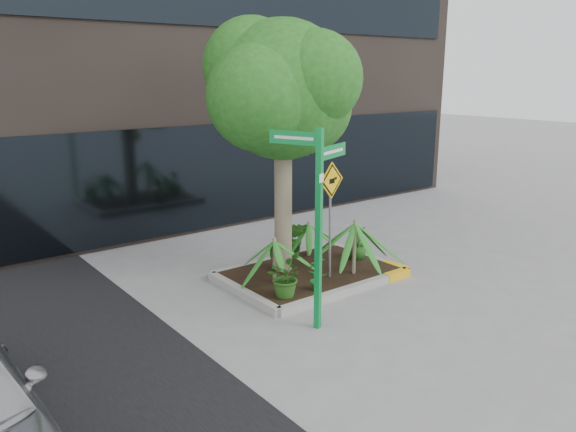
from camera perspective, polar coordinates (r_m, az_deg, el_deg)
ground at (r=10.84m, az=2.48°, el=-6.91°), size 80.00×80.00×0.00m
planter at (r=11.14m, az=2.49°, el=-5.76°), size 3.35×2.36×0.15m
tree at (r=10.53m, az=-0.59°, el=12.65°), size 3.30×2.93×4.95m
palm_front at (r=10.73m, az=6.83°, el=-0.73°), size 1.21×1.21×1.34m
palm_left at (r=10.24m, az=-1.40°, el=-2.54°), size 0.97×0.97×1.08m
palm_back at (r=11.80m, az=2.10°, el=-0.81°), size 0.84×0.84×0.93m
shrub_a at (r=9.74m, az=-0.40°, el=-6.13°), size 0.94×0.94×0.74m
shrub_b at (r=11.77m, az=7.13°, el=-2.64°), size 0.57×0.57×0.72m
shrub_c at (r=10.05m, az=2.87°, el=-5.80°), size 0.34×0.34×0.64m
shrub_d at (r=11.81m, az=0.77°, el=-2.40°), size 0.52×0.52×0.75m
street_sign_post at (r=8.52m, az=2.99°, el=0.91°), size 1.15×0.89×3.15m
cattle_sign at (r=10.37m, az=4.39°, el=1.60°), size 0.67×0.16×2.21m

